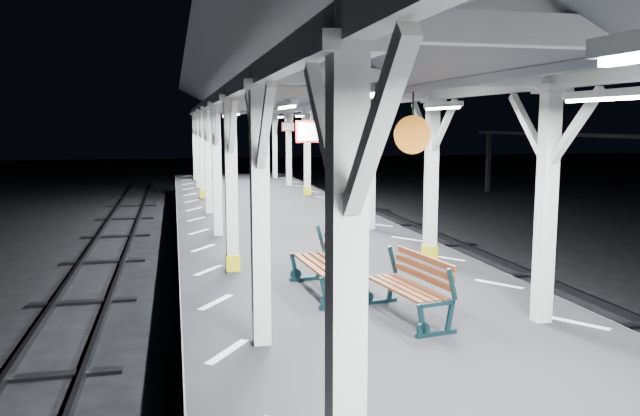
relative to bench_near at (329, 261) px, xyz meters
name	(u,v)px	position (x,y,z in m)	size (l,w,h in m)	color
ground	(364,350)	(0.58, -0.13, -1.54)	(120.00, 120.00, 0.00)	black
platform	(364,322)	(0.58, -0.13, -1.04)	(6.00, 50.00, 1.00)	black
hazard_stripes_left	(216,302)	(-1.87, -0.13, -0.53)	(1.00, 48.00, 0.01)	silver
hazard_stripes_right	(499,284)	(3.03, -0.13, -0.53)	(1.00, 48.00, 0.01)	silver
track_left	(46,373)	(-4.42, -0.13, -1.46)	(2.20, 60.00, 0.16)	#2D2D33
track_right	(621,324)	(5.58, -0.13, -1.46)	(2.20, 60.00, 0.16)	#2D2D33
canopy	(367,74)	(0.58, -0.15, 3.03)	(5.40, 49.00, 4.65)	silver
bench_near	(329,261)	(0.00, 0.00, 0.00)	(0.82, 1.90, 1.01)	#0F272D
bench_mid	(412,285)	(0.85, -1.56, -0.05)	(0.88, 1.76, 0.91)	#0F272D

